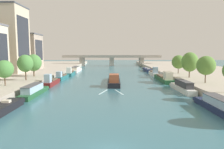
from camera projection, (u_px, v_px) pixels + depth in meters
quay_left at (8, 76)px, 73.86m from camera, size 36.00×170.00×1.65m
quay_right at (216, 76)px, 73.66m from camera, size 36.00×170.00×1.65m
barge_midriver at (115, 80)px, 61.12m from camera, size 3.49×19.66×3.33m
wake_behind_barge at (112, 92)px, 48.45m from camera, size 5.60×5.90×0.03m
moored_boat_left_midway at (34, 91)px, 44.85m from camera, size 2.37×13.28×2.41m
moored_boat_left_gap_after at (52, 82)px, 57.92m from camera, size 2.06×10.77×3.42m
moored_boat_left_near at (62, 77)px, 69.67m from camera, size 2.46×10.46×2.94m
moored_boat_left_downstream at (71, 73)px, 81.66m from camera, size 2.57×11.33×3.36m
moored_boat_left_lone at (77, 69)px, 96.60m from camera, size 3.15×16.35×2.33m
moored_boat_right_upstream at (219, 105)px, 32.80m from camera, size 2.91×13.15×2.34m
moored_boat_right_second at (183, 87)px, 49.16m from camera, size 2.41×12.91×2.64m
moored_boat_right_lone at (165, 78)px, 65.51m from camera, size 3.19×16.81×3.46m
moored_boat_right_midway at (154, 73)px, 81.70m from camera, size 2.42×11.56×3.47m
moored_boat_right_near at (148, 70)px, 98.20m from camera, size 2.46×13.38×2.38m
tree_left_midway at (5, 69)px, 47.09m from camera, size 3.98×3.98×5.72m
tree_left_nearest at (26, 63)px, 55.79m from camera, size 4.04×4.04×6.77m
tree_left_past_mid at (34, 63)px, 64.34m from camera, size 4.79×4.79×6.73m
tree_right_nearest at (207, 66)px, 50.69m from camera, size 4.45×4.45×6.57m
tree_right_by_lamp at (190, 62)px, 61.30m from camera, size 4.78×4.78×7.38m
tree_right_third at (179, 62)px, 72.50m from camera, size 4.58×4.58×6.29m
building_left_tall at (7, 39)px, 75.07m from camera, size 12.72×12.47×23.65m
building_left_corner at (26, 51)px, 91.63m from camera, size 12.29×11.37×15.10m
bridge_far at (112, 59)px, 131.30m from camera, size 60.94×4.40×6.71m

